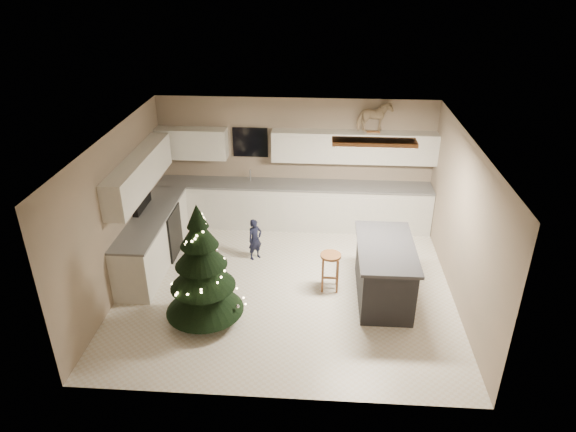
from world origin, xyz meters
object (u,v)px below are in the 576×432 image
at_px(island, 384,271).
at_px(rocking_horse, 374,117).
at_px(toddler, 255,239).
at_px(bar_stool, 330,263).
at_px(christmas_tree, 202,275).

xyz_separation_m(island, rocking_horse, (-0.09, 2.52, 1.82)).
xyz_separation_m(toddler, rocking_horse, (2.14, 1.47, 1.90)).
bearing_deg(toddler, bar_stool, -74.48).
height_order(christmas_tree, toddler, christmas_tree).
relative_size(island, bar_stool, 2.58).
bearing_deg(rocking_horse, island, 159.66).
xyz_separation_m(bar_stool, rocking_horse, (0.77, 2.35, 1.80)).
relative_size(christmas_tree, rocking_horse, 2.74).
relative_size(island, rocking_horse, 2.38).
bearing_deg(bar_stool, toddler, 147.19).
relative_size(island, christmas_tree, 0.87).
height_order(bar_stool, rocking_horse, rocking_horse).
height_order(island, bar_stool, island).
bearing_deg(rocking_horse, christmas_tree, 118.52).
relative_size(christmas_tree, toddler, 2.48).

